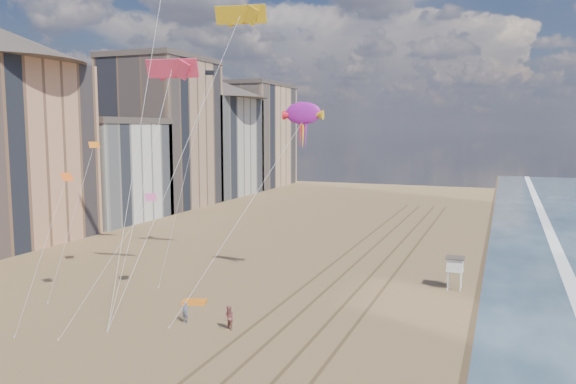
% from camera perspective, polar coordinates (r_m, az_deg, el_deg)
% --- Properties ---
extents(wet_sand, '(260.00, 260.00, 0.00)m').
position_cam_1_polar(wet_sand, '(63.64, 22.92, -7.95)').
color(wet_sand, '#42301E').
rests_on(wet_sand, ground).
extents(foam, '(260.00, 260.00, 0.00)m').
position_cam_1_polar(foam, '(63.94, 26.72, -8.07)').
color(foam, white).
rests_on(foam, ground).
extents(tracks, '(7.68, 120.00, 0.01)m').
position_cam_1_polar(tracks, '(55.74, 5.84, -9.49)').
color(tracks, brown).
rests_on(tracks, ground).
extents(buildings, '(34.72, 131.35, 29.00)m').
position_cam_1_polar(buildings, '(107.27, -14.41, 5.37)').
color(buildings, '#C6B284').
rests_on(buildings, ground).
extents(lifeguard_stand, '(1.74, 1.74, 3.14)m').
position_cam_1_polar(lifeguard_stand, '(56.09, 16.61, -7.08)').
color(lifeguard_stand, silver).
rests_on(lifeguard_stand, ground).
extents(grounded_kite, '(2.33, 1.81, 0.23)m').
position_cam_1_polar(grounded_kite, '(51.01, -9.49, -10.95)').
color(grounded_kite, orange).
rests_on(grounded_kite, ground).
extents(show_kite, '(4.95, 7.51, 22.02)m').
position_cam_1_polar(show_kite, '(52.80, 1.52, 7.96)').
color(show_kite, '#A0189E').
rests_on(show_kite, ground).
extents(kite_flyer_a, '(0.63, 0.41, 1.71)m').
position_cam_1_polar(kite_flyer_a, '(46.07, -10.38, -11.94)').
color(kite_flyer_a, slate).
rests_on(kite_flyer_a, ground).
extents(kite_flyer_b, '(1.14, 1.06, 1.88)m').
position_cam_1_polar(kite_flyer_b, '(44.04, -6.02, -12.63)').
color(kite_flyer_b, '#96514C').
rests_on(kite_flyer_b, ground).
extents(small_kites, '(10.27, 19.05, 12.69)m').
position_cam_1_polar(small_kites, '(55.65, -15.11, 4.78)').
color(small_kites, '#CF5087').
rests_on(small_kites, ground).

